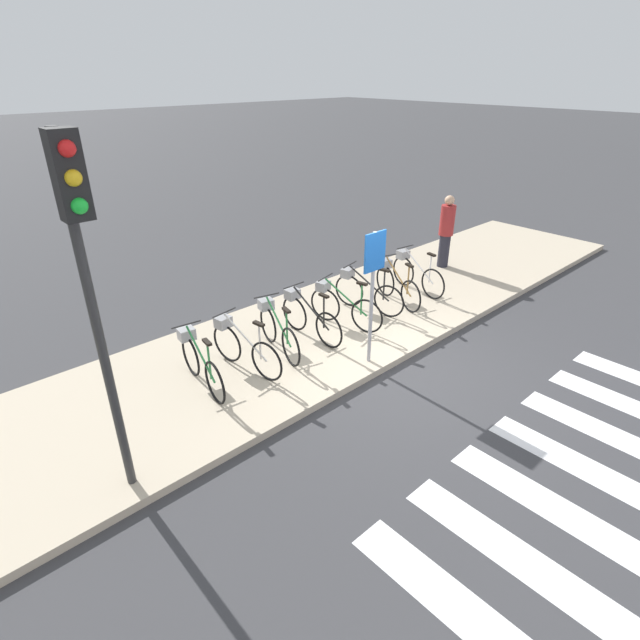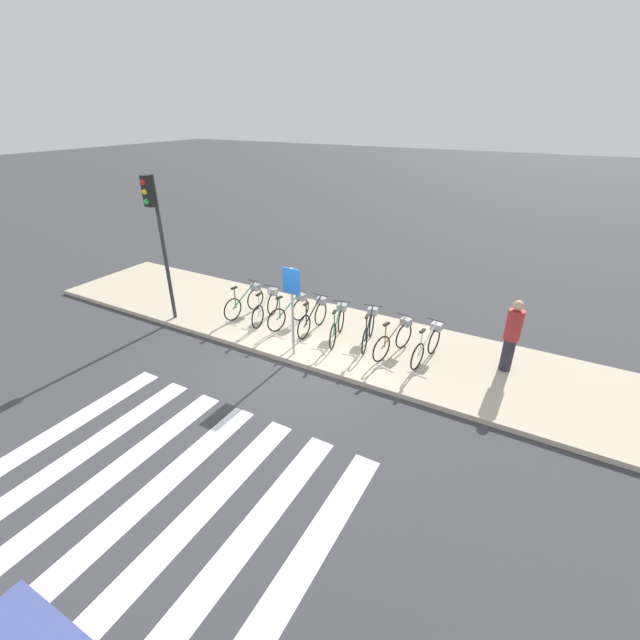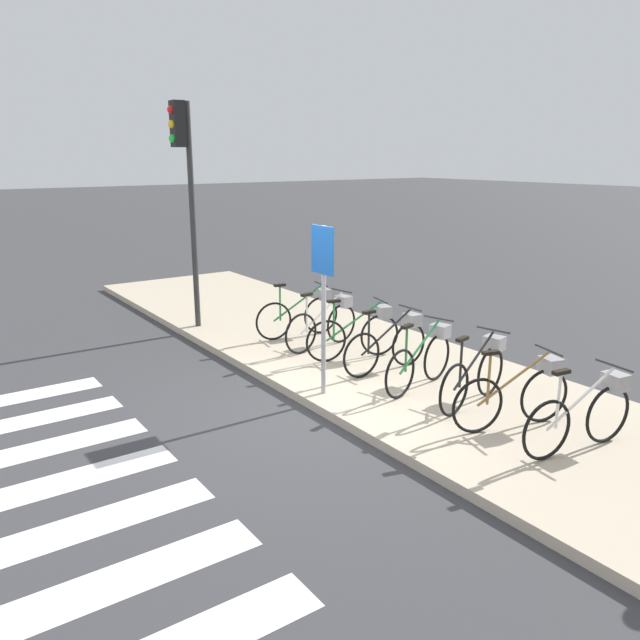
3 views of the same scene
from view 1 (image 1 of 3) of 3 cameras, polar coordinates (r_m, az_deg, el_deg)
The scene contains 13 objects.
ground_plane at distance 8.38m, azimuth 8.13°, elevation -5.51°, with size 120.00×120.00×0.00m, color #38383A.
sidewalk at distance 9.34m, azimuth 0.25°, elevation -1.18°, with size 17.89×3.36×0.12m.
parked_bicycle_0 at distance 7.69m, azimuth -13.67°, elevation -4.51°, with size 0.46×1.54×0.95m.
parked_bicycle_1 at distance 7.98m, azimuth -8.94°, elevation -2.80°, with size 0.46×1.54×0.95m.
parked_bicycle_2 at distance 8.41m, azimuth -5.01°, elevation -0.89°, with size 0.53×1.52×0.95m.
parked_bicycle_3 at distance 8.83m, azimuth -1.45°, elevation 0.61°, with size 0.46×1.55×0.95m.
parked_bicycle_4 at distance 9.23m, azimuth 2.44°, elevation 1.83°, with size 0.53×1.52×0.95m.
parked_bicycle_5 at distance 9.86m, azimuth 5.11°, elevation 3.43°, with size 0.51×1.52×0.95m.
parked_bicycle_6 at distance 10.30m, azimuth 8.58°, elevation 4.29°, with size 0.57×1.50×0.95m.
parked_bicycle_7 at distance 10.92m, azimuth 10.79°, elevation 5.45°, with size 0.46×1.54×0.95m.
pedestrian at distance 12.33m, azimuth 14.23°, elevation 9.94°, with size 0.34×0.34×1.72m.
traffic_light at distance 5.03m, azimuth -25.30°, elevation 6.42°, with size 0.24×0.40×3.91m.
sign_post at distance 7.65m, azimuth 6.11°, elevation 4.96°, with size 0.44×0.07×2.19m.
Camera 1 is at (-5.61, -4.35, 4.46)m, focal length 28.00 mm.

